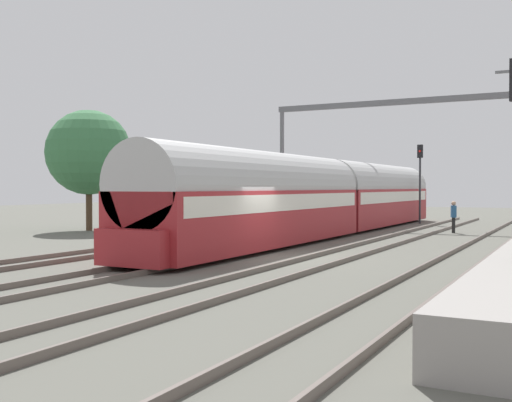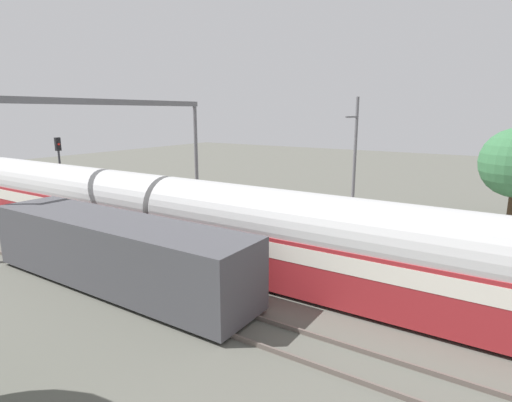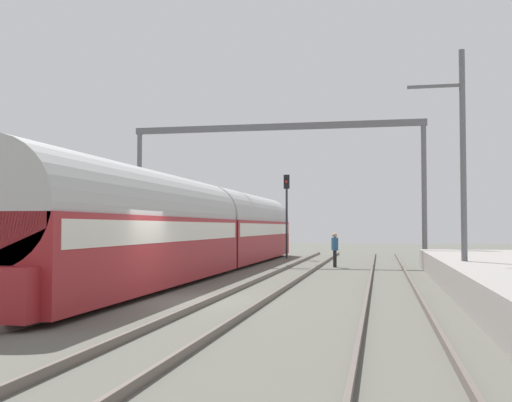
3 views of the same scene
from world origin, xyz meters
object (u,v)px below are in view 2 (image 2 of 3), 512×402
object	(u,v)px
passenger_train	(168,216)
freight_car	(116,252)
person_crossing	(185,204)
catenary_gantry	(107,132)
railway_signal_far	(60,166)

from	to	relation	value
passenger_train	freight_car	bearing A→B (deg)	-165.83
passenger_train	person_crossing	xyz separation A→B (m)	(5.57, 3.97, -0.94)
passenger_train	catenary_gantry	xyz separation A→B (m)	(2.04, 6.91, 3.94)
freight_car	catenary_gantry	distance (m)	10.96
freight_car	railway_signal_far	world-z (taller)	railway_signal_far
railway_signal_far	freight_car	bearing A→B (deg)	-114.58
passenger_train	freight_car	xyz separation A→B (m)	(-4.08, -1.03, -0.50)
railway_signal_far	catenary_gantry	distance (m)	5.74
person_crossing	passenger_train	bearing A→B (deg)	105.51
freight_car	catenary_gantry	world-z (taller)	catenary_gantry
railway_signal_far	catenary_gantry	bearing A→B (deg)	-88.66
railway_signal_far	catenary_gantry	world-z (taller)	catenary_gantry
passenger_train	railway_signal_far	size ratio (longest dim) A/B	6.09
railway_signal_far	catenary_gantry	xyz separation A→B (m)	(0.12, -5.17, 2.48)
freight_car	catenary_gantry	xyz separation A→B (m)	(6.12, 7.94, 4.44)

